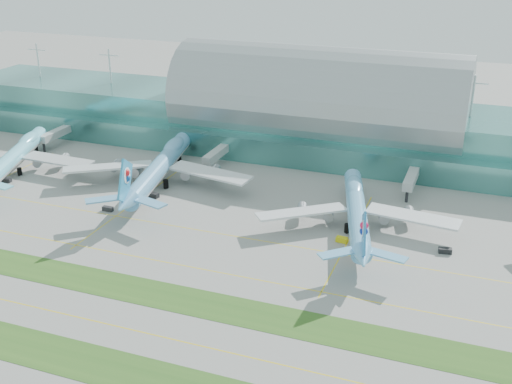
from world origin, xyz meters
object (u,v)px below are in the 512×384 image
at_px(airliner_a, 14,156).
at_px(airliner_c, 357,209).
at_px(airliner_b, 160,165).
at_px(terminal, 318,117).

bearing_deg(airliner_a, airliner_c, -20.60).
distance_m(airliner_a, airliner_b, 59.06).
bearing_deg(airliner_c, airliner_a, 163.81).
bearing_deg(airliner_a, terminal, 13.78).
height_order(airliner_b, airliner_c, airliner_b).
relative_size(terminal, airliner_a, 4.77).
distance_m(terminal, airliner_b, 72.53).
height_order(terminal, airliner_b, terminal).
height_order(terminal, airliner_c, terminal).
relative_size(terminal, airliner_b, 4.25).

